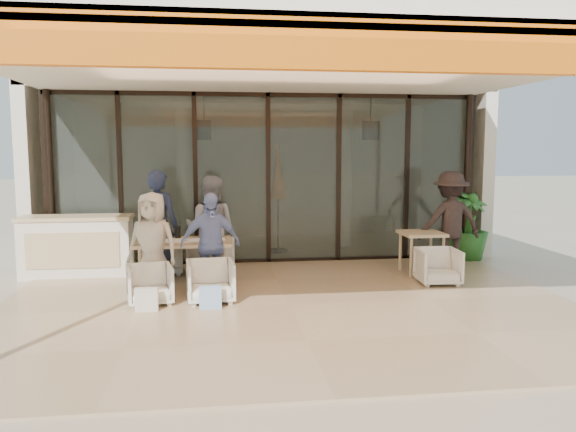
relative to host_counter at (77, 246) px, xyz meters
name	(u,v)px	position (x,y,z in m)	size (l,w,h in m)	color
ground	(289,306)	(3.34, -2.30, -0.53)	(70.00, 70.00, 0.00)	#C6B293
terrace_floor	(289,306)	(3.34, -2.30, -0.53)	(8.00, 6.00, 0.01)	tan
terrace_structure	(292,63)	(3.34, -2.56, 2.72)	(8.00, 6.00, 3.40)	silver
glass_storefront	(268,179)	(3.34, 0.70, 1.07)	(8.08, 0.10, 3.20)	#9EADA3
interior_block	(259,146)	(3.35, 3.02, 1.70)	(9.05, 3.62, 3.52)	silver
host_counter	(77,246)	(0.00, 0.00, 0.00)	(1.85, 0.65, 1.04)	silver
dining_table	(183,244)	(1.83, -1.02, 0.16)	(1.50, 0.90, 0.93)	#D2B780
chair_far_left	(162,255)	(1.42, -0.07, -0.18)	(0.68, 0.64, 0.70)	silver
chair_far_right	(211,254)	(2.26, -0.07, -0.18)	(0.68, 0.63, 0.70)	silver
chair_near_left	(150,283)	(1.42, -1.97, -0.22)	(0.61, 0.57, 0.62)	silver
chair_near_right	(210,279)	(2.26, -1.97, -0.20)	(0.65, 0.61, 0.67)	silver
diner_navy	(158,226)	(1.42, -0.57, 0.39)	(0.67, 0.44, 1.84)	#192038
diner_grey	(210,228)	(2.26, -0.57, 0.34)	(0.84, 0.66, 1.73)	slate
diner_cream	(153,244)	(1.42, -1.47, 0.24)	(0.75, 0.49, 1.54)	beige
diner_periwinkle	(210,244)	(2.26, -1.47, 0.23)	(0.89, 0.37, 1.52)	#798ACA
tote_bag_cream	(147,300)	(1.42, -2.37, -0.36)	(0.30, 0.10, 0.34)	silver
tote_bag_blue	(210,298)	(2.26, -2.37, -0.36)	(0.30, 0.10, 0.34)	#99BFD8
side_table	(422,238)	(5.87, -0.64, 0.11)	(0.70, 0.70, 0.74)	#D2B780
side_chair	(438,265)	(5.87, -1.39, -0.21)	(0.63, 0.59, 0.65)	silver
standing_woman	(450,221)	(6.50, -0.35, 0.36)	(1.15, 0.66, 1.78)	black
potted_palm	(468,224)	(7.23, 0.49, 0.17)	(0.79, 0.79, 1.41)	#1E5919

